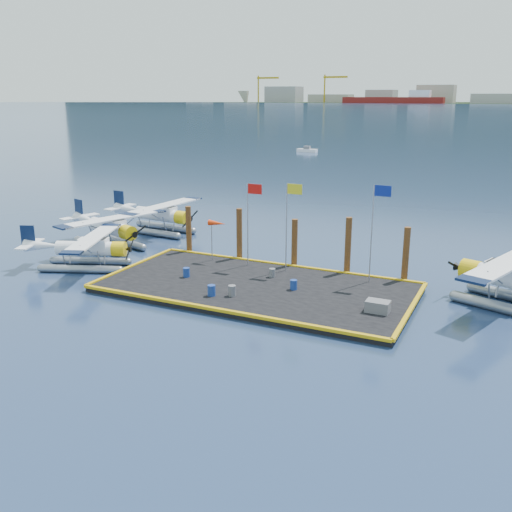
{
  "coord_description": "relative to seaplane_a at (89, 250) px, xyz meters",
  "views": [
    {
      "loc": [
        15.15,
        -32.03,
        12.42
      ],
      "look_at": [
        -0.99,
        2.0,
        1.74
      ],
      "focal_mm": 40.0,
      "sensor_mm": 36.0,
      "label": 1
    }
  ],
  "objects": [
    {
      "name": "ground",
      "position": [
        13.25,
        0.81,
        -1.4
      ],
      "size": [
        4000.0,
        4000.0,
        0.0
      ],
      "primitive_type": "plane",
      "color": "#182748",
      "rests_on": "ground"
    },
    {
      "name": "flagpole_red",
      "position": [
        10.95,
        4.61,
        3.0
      ],
      "size": [
        1.14,
        0.08,
        6.0
      ],
      "color": "gray",
      "rests_on": "dock"
    },
    {
      "name": "flagpole_blue",
      "position": [
        19.94,
        4.61,
        3.29
      ],
      "size": [
        1.14,
        0.08,
        6.5
      ],
      "color": "gray",
      "rests_on": "dock"
    },
    {
      "name": "drum_3",
      "position": [
        11.61,
        -2.26,
        -0.66
      ],
      "size": [
        0.49,
        0.49,
        0.69
      ],
      "primitive_type": "cylinder",
      "color": "navy",
      "rests_on": "dock"
    },
    {
      "name": "crate",
      "position": [
        21.59,
        -0.56,
        -0.66
      ],
      "size": [
        1.34,
        0.9,
        0.67
      ],
      "primitive_type": "cube",
      "color": "#5A5A5F",
      "rests_on": "dock"
    },
    {
      "name": "drum_1",
      "position": [
        12.78,
        -1.73,
        -0.66
      ],
      "size": [
        0.48,
        0.48,
        0.67
      ],
      "primitive_type": "cylinder",
      "color": "#5A5A5F",
      "rests_on": "dock"
    },
    {
      "name": "dock_bumpers",
      "position": [
        13.25,
        0.81,
        -0.91
      ],
      "size": [
        20.25,
        10.25,
        0.18
      ],
      "primitive_type": null,
      "color": "#C1950B",
      "rests_on": "dock"
    },
    {
      "name": "drum_0",
      "position": [
        8.17,
        0.32,
        -0.68
      ],
      "size": [
        0.45,
        0.45,
        0.64
      ],
      "primitive_type": "cylinder",
      "color": "navy",
      "rests_on": "dock"
    },
    {
      "name": "piling_4",
      "position": [
        21.75,
        6.21,
        0.6
      ],
      "size": [
        0.44,
        0.44,
        4.0
      ],
      "primitive_type": "cylinder",
      "color": "#412612",
      "rests_on": "ground"
    },
    {
      "name": "seaplane_c",
      "position": [
        -1.72,
        11.65,
        0.15
      ],
      "size": [
        9.12,
        10.05,
        3.56
      ],
      "rotation": [
        0.0,
        0.0,
        -1.65
      ],
      "color": "gray",
      "rests_on": "ground"
    },
    {
      "name": "flagpole_yellow",
      "position": [
        13.95,
        4.61,
        3.11
      ],
      "size": [
        1.14,
        0.08,
        6.2
      ],
      "color": "gray",
      "rests_on": "dock"
    },
    {
      "name": "piling_1",
      "position": [
        9.25,
        6.21,
        0.7
      ],
      "size": [
        0.44,
        0.44,
        4.2
      ],
      "primitive_type": "cylinder",
      "color": "#412612",
      "rests_on": "ground"
    },
    {
      "name": "piling_3",
      "position": [
        17.75,
        6.21,
        0.75
      ],
      "size": [
        0.44,
        0.44,
        4.3
      ],
      "primitive_type": "cylinder",
      "color": "#412612",
      "rests_on": "ground"
    },
    {
      "name": "windsock",
      "position": [
        8.22,
        4.61,
        1.83
      ],
      "size": [
        1.4,
        0.44,
        3.12
      ],
      "color": "gray",
      "rests_on": "dock"
    },
    {
      "name": "drum_5",
      "position": [
        13.48,
        2.82,
        -0.7
      ],
      "size": [
        0.42,
        0.42,
        0.59
      ],
      "primitive_type": "cylinder",
      "color": "#5A5A5F",
      "rests_on": "dock"
    },
    {
      "name": "dock",
      "position": [
        13.25,
        0.81,
        -1.2
      ],
      "size": [
        20.0,
        10.0,
        0.4
      ],
      "primitive_type": "cube",
      "color": "black",
      "rests_on": "ground"
    },
    {
      "name": "seaplane_b",
      "position": [
        -2.42,
        5.46,
        0.14
      ],
      "size": [
        9.21,
        9.84,
        3.52
      ],
      "rotation": [
        0.0,
        0.0,
        -1.89
      ],
      "color": "gray",
      "rests_on": "ground"
    },
    {
      "name": "seaplane_a",
      "position": [
        0.0,
        0.0,
        0.0
      ],
      "size": [
        8.39,
        8.88,
        3.21
      ],
      "rotation": [
        0.0,
        0.0,
        -1.2
      ],
      "color": "gray",
      "rests_on": "ground"
    },
    {
      "name": "piling_0",
      "position": [
        4.75,
        6.21,
        0.6
      ],
      "size": [
        0.44,
        0.44,
        4.0
      ],
      "primitive_type": "cylinder",
      "color": "#412612",
      "rests_on": "ground"
    },
    {
      "name": "piling_2",
      "position": [
        13.75,
        6.21,
        0.5
      ],
      "size": [
        0.44,
        0.44,
        3.8
      ],
      "primitive_type": "cylinder",
      "color": "#412612",
      "rests_on": "ground"
    },
    {
      "name": "drum_2",
      "position": [
        15.77,
        1.02,
        -0.68
      ],
      "size": [
        0.45,
        0.45,
        0.63
      ],
      "primitive_type": "cylinder",
      "color": "navy",
      "rests_on": "dock"
    }
  ]
}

